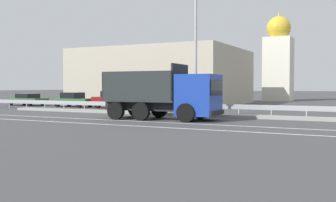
# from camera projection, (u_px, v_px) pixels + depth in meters

# --- Properties ---
(ground_plane) EXTENTS (320.00, 320.00, 0.00)m
(ground_plane) POSITION_uv_depth(u_px,v_px,m) (161.00, 117.00, 25.13)
(ground_plane) COLOR #424244
(lane_strip_0) EXTENTS (51.55, 0.16, 0.01)m
(lane_strip_0) POSITION_uv_depth(u_px,v_px,m) (146.00, 122.00, 21.82)
(lane_strip_0) COLOR silver
(lane_strip_0) RESTS_ON ground_plane
(lane_strip_1) EXTENTS (51.55, 0.16, 0.01)m
(lane_strip_1) POSITION_uv_depth(u_px,v_px,m) (123.00, 125.00, 19.75)
(lane_strip_1) COLOR silver
(lane_strip_1) RESTS_ON ground_plane
(median_island) EXTENTS (28.35, 1.10, 0.18)m
(median_island) POSITION_uv_depth(u_px,v_px,m) (173.00, 114.00, 26.73)
(median_island) COLOR gray
(median_island) RESTS_ON ground_plane
(median_guardrail) EXTENTS (51.55, 0.09, 0.78)m
(median_guardrail) POSITION_uv_depth(u_px,v_px,m) (180.00, 106.00, 27.70)
(median_guardrail) COLOR #9EA0A5
(median_guardrail) RESTS_ON ground_plane
(dump_truck) EXTENTS (7.07, 3.05, 3.26)m
(dump_truck) POSITION_uv_depth(u_px,v_px,m) (176.00, 98.00, 22.98)
(dump_truck) COLOR #19389E
(dump_truck) RESTS_ON ground_plane
(median_road_sign) EXTENTS (0.72, 0.16, 2.24)m
(median_road_sign) POSITION_uv_depth(u_px,v_px,m) (216.00, 99.00, 25.31)
(median_road_sign) COLOR white
(median_road_sign) RESTS_ON ground_plane
(street_lamp_1) EXTENTS (0.70, 2.59, 10.91)m
(street_lamp_1) POSITION_uv_depth(u_px,v_px,m) (195.00, 24.00, 25.56)
(street_lamp_1) COLOR #ADADB2
(street_lamp_1) RESTS_ON ground_plane
(parked_car_0) EXTENTS (4.78, 2.21, 1.23)m
(parked_car_0) POSITION_uv_depth(u_px,v_px,m) (27.00, 99.00, 40.38)
(parked_car_0) COLOR #335B33
(parked_car_0) RESTS_ON ground_plane
(parked_car_1) EXTENTS (4.56, 1.99, 1.39)m
(parked_car_1) POSITION_uv_depth(u_px,v_px,m) (73.00, 100.00, 37.75)
(parked_car_1) COLOR #335B33
(parked_car_1) RESTS_ON ground_plane
(parked_car_2) EXTENTS (3.92, 2.04, 1.55)m
(parked_car_2) POSITION_uv_depth(u_px,v_px,m) (114.00, 100.00, 35.54)
(parked_car_2) COLOR maroon
(parked_car_2) RESTS_ON ground_plane
(parked_car_3) EXTENTS (4.50, 1.78, 1.34)m
(parked_car_3) POSITION_uv_depth(u_px,v_px,m) (160.00, 101.00, 33.23)
(parked_car_3) COLOR black
(parked_car_3) RESTS_ON ground_plane
(background_building_0) EXTENTS (17.45, 14.24, 6.14)m
(background_building_0) POSITION_uv_depth(u_px,v_px,m) (163.00, 77.00, 45.54)
(background_building_0) COLOR #B7AD99
(background_building_0) RESTS_ON ground_plane
(church_tower) EXTENTS (3.60, 3.60, 12.38)m
(church_tower) POSITION_uv_depth(u_px,v_px,m) (278.00, 60.00, 53.35)
(church_tower) COLOR silver
(church_tower) RESTS_ON ground_plane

